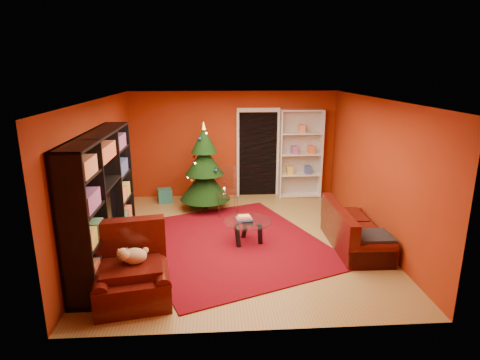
{
  "coord_description": "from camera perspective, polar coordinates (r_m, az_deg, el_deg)",
  "views": [
    {
      "loc": [
        -0.48,
        -6.98,
        3.11
      ],
      "look_at": [
        0.0,
        0.4,
        1.05
      ],
      "focal_mm": 30.0,
      "sensor_mm": 36.0,
      "label": 1
    }
  ],
  "objects": [
    {
      "name": "gift_box_red",
      "position": [
        10.03,
        -3.71,
        -1.85
      ],
      "size": [
        0.3,
        0.3,
        0.23
      ],
      "primitive_type": "cube",
      "rotation": [
        0.0,
        0.0,
        0.35
      ],
      "color": "maroon",
      "rests_on": "floor"
    },
    {
      "name": "floor",
      "position": [
        7.67,
        0.2,
        -8.57
      ],
      "size": [
        5.0,
        5.5,
        0.05
      ],
      "primitive_type": "cube",
      "color": "olive",
      "rests_on": "ground"
    },
    {
      "name": "white_bookshelf",
      "position": [
        9.99,
        8.61,
        3.67
      ],
      "size": [
        1.03,
        0.37,
        2.23
      ],
      "primitive_type": null,
      "rotation": [
        0.0,
        0.0,
        -0.0
      ],
      "color": "white",
      "rests_on": "floor"
    },
    {
      "name": "armchair",
      "position": [
        5.82,
        -15.12,
        -12.49
      ],
      "size": [
        1.26,
        1.26,
        0.85
      ],
      "primitive_type": null,
      "rotation": [
        0.0,
        0.0,
        0.19
      ],
      "color": "#340A07",
      "rests_on": "rug"
    },
    {
      "name": "wall_back",
      "position": [
        9.93,
        -0.9,
        5.06
      ],
      "size": [
        5.0,
        0.05,
        2.6
      ],
      "primitive_type": "cube",
      "color": "#962C10",
      "rests_on": "ground"
    },
    {
      "name": "dog",
      "position": [
        5.77,
        -14.76,
        -10.41
      ],
      "size": [
        0.45,
        0.37,
        0.28
      ],
      "primitive_type": null,
      "rotation": [
        0.0,
        0.0,
        0.19
      ],
      "color": "beige",
      "rests_on": "armchair"
    },
    {
      "name": "coffee_table",
      "position": [
        7.4,
        1.08,
        -7.36
      ],
      "size": [
        0.96,
        0.96,
        0.54
      ],
      "primitive_type": null,
      "rotation": [
        0.0,
        0.0,
        0.11
      ],
      "color": "gray",
      "rests_on": "rug"
    },
    {
      "name": "doorway",
      "position": [
        9.99,
        2.57,
        3.64
      ],
      "size": [
        1.06,
        0.6,
        2.16
      ],
      "primitive_type": null,
      "color": "black",
      "rests_on": "floor"
    },
    {
      "name": "gift_box_teal",
      "position": [
        9.83,
        -10.65,
        -2.18
      ],
      "size": [
        0.39,
        0.39,
        0.32
      ],
      "primitive_type": "cube",
      "rotation": [
        0.0,
        0.0,
        0.24
      ],
      "color": "#227574",
      "rests_on": "floor"
    },
    {
      "name": "wall_left",
      "position": [
        7.5,
        -19.43,
        0.69
      ],
      "size": [
        0.05,
        5.5,
        2.6
      ],
      "primitive_type": "cube",
      "color": "#962C10",
      "rests_on": "ground"
    },
    {
      "name": "christmas_tree",
      "position": [
        8.98,
        -5.07,
        1.8
      ],
      "size": [
        1.29,
        1.29,
        2.03
      ],
      "primitive_type": null,
      "rotation": [
        0.0,
        0.0,
        0.14
      ],
      "color": "black",
      "rests_on": "floor"
    },
    {
      "name": "sofa",
      "position": [
        7.49,
        16.16,
        -6.41
      ],
      "size": [
        0.83,
        1.8,
        0.77
      ],
      "primitive_type": null,
      "rotation": [
        0.0,
        0.0,
        1.55
      ],
      "color": "#340A07",
      "rests_on": "rug"
    },
    {
      "name": "gift_box_green",
      "position": [
        9.45,
        -6.16,
        -2.87
      ],
      "size": [
        0.33,
        0.33,
        0.28
      ],
      "primitive_type": "cube",
      "rotation": [
        0.0,
        0.0,
        -0.22
      ],
      "color": "#257526",
      "rests_on": "floor"
    },
    {
      "name": "rug",
      "position": [
        7.49,
        -1.28,
        -8.9
      ],
      "size": [
        4.18,
        4.47,
        0.02
      ],
      "primitive_type": "cube",
      "rotation": [
        0.0,
        0.0,
        0.37
      ],
      "color": "#65060F",
      "rests_on": "floor"
    },
    {
      "name": "ceiling",
      "position": [
        7.02,
        0.22,
        11.6
      ],
      "size": [
        5.0,
        5.5,
        0.05
      ],
      "primitive_type": "cube",
      "color": "silver",
      "rests_on": "wall_back"
    },
    {
      "name": "acrylic_chair",
      "position": [
        8.74,
        -1.87,
        -2.02
      ],
      "size": [
        0.53,
        0.57,
        0.94
      ],
      "primitive_type": null,
      "rotation": [
        0.0,
        0.0,
        0.09
      ],
      "color": "#66605B",
      "rests_on": "rug"
    },
    {
      "name": "wall_right",
      "position": [
        7.81,
        19.02,
        1.31
      ],
      "size": [
        0.05,
        5.5,
        2.6
      ],
      "primitive_type": "cube",
      "color": "#962C10",
      "rests_on": "ground"
    },
    {
      "name": "media_unit",
      "position": [
        6.73,
        -19.01,
        -2.88
      ],
      "size": [
        0.44,
        2.81,
        2.16
      ],
      "primitive_type": null,
      "rotation": [
        0.0,
        0.0,
        0.0
      ],
      "color": "black",
      "rests_on": "floor"
    }
  ]
}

